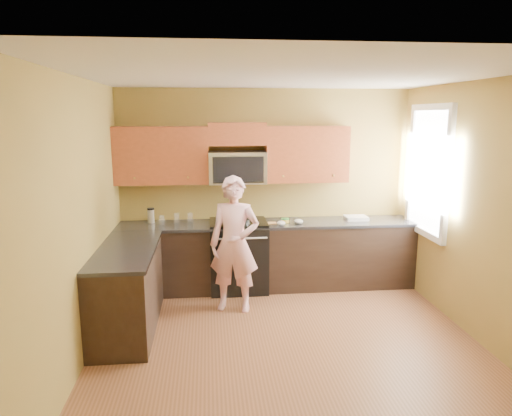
{
  "coord_description": "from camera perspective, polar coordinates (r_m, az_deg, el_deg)",
  "views": [
    {
      "loc": [
        -0.79,
        -4.37,
        2.33
      ],
      "look_at": [
        -0.2,
        1.3,
        1.2
      ],
      "focal_mm": 32.6,
      "sensor_mm": 36.0,
      "label": 1
    }
  ],
  "objects": [
    {
      "name": "stove",
      "position": [
        6.34,
        -2.16,
        -5.82
      ],
      "size": [
        0.76,
        0.65,
        0.95
      ],
      "primitive_type": null,
      "color": "black",
      "rests_on": "floor"
    },
    {
      "name": "cabinet_back_run",
      "position": [
        6.41,
        1.42,
        -5.94
      ],
      "size": [
        4.0,
        0.6,
        0.88
      ],
      "primitive_type": "cube",
      "color": "black",
      "rests_on": "floor"
    },
    {
      "name": "upper_cab_over_mw",
      "position": [
        6.23,
        -2.37,
        9.08
      ],
      "size": [
        0.76,
        0.33,
        0.3
      ],
      "primitive_type": "cube",
      "color": "brown",
      "rests_on": "wall_back"
    },
    {
      "name": "woman",
      "position": [
        5.59,
        -2.67,
        -4.46
      ],
      "size": [
        0.68,
        0.53,
        1.64
      ],
      "primitive_type": "imported",
      "rotation": [
        0.0,
        0.0,
        -0.25
      ],
      "color": "pink",
      "rests_on": "floor"
    },
    {
      "name": "glass_a",
      "position": [
        6.37,
        -9.71,
        -1.2
      ],
      "size": [
        0.08,
        0.08,
        0.12
      ],
      "primitive_type": "cylinder",
      "rotation": [
        0.0,
        0.0,
        0.16
      ],
      "color": "silver",
      "rests_on": "countertop_back"
    },
    {
      "name": "wall_back",
      "position": [
        6.5,
        1.12,
        2.53
      ],
      "size": [
        4.0,
        0.0,
        4.0
      ],
      "primitive_type": "plane",
      "rotation": [
        1.57,
        0.0,
        0.0
      ],
      "color": "olive",
      "rests_on": "ground"
    },
    {
      "name": "napkin_b",
      "position": [
        6.2,
        5.23,
        -1.67
      ],
      "size": [
        0.15,
        0.15,
        0.07
      ],
      "primitive_type": "ellipsoid",
      "rotation": [
        0.0,
        0.0,
        -0.22
      ],
      "color": "silver",
      "rests_on": "countertop_back"
    },
    {
      "name": "butter_tub",
      "position": [
        6.28,
        3.6,
        -1.8
      ],
      "size": [
        0.13,
        0.13,
        0.08
      ],
      "primitive_type": null,
      "rotation": [
        0.0,
        0.0,
        0.19
      ],
      "color": "yellow",
      "rests_on": "countertop_back"
    },
    {
      "name": "window",
      "position": [
        6.26,
        20.43,
        4.27
      ],
      "size": [
        0.06,
        1.06,
        1.66
      ],
      "primitive_type": null,
      "color": "white",
      "rests_on": "wall_right"
    },
    {
      "name": "cabinet_left_run",
      "position": [
        5.4,
        -15.48,
        -9.71
      ],
      "size": [
        0.6,
        1.6,
        0.88
      ],
      "primitive_type": "cube",
      "color": "black",
      "rests_on": "floor"
    },
    {
      "name": "upper_cab_right",
      "position": [
        6.41,
        6.11,
        3.25
      ],
      "size": [
        1.12,
        0.33,
        0.75
      ],
      "primitive_type": null,
      "color": "brown",
      "rests_on": "wall_back"
    },
    {
      "name": "glass_c",
      "position": [
        6.36,
        -8.07,
        -1.15
      ],
      "size": [
        0.08,
        0.08,
        0.12
      ],
      "primitive_type": "cylinder",
      "rotation": [
        0.0,
        0.0,
        -0.15
      ],
      "color": "silver",
      "rests_on": "countertop_back"
    },
    {
      "name": "travel_mug",
      "position": [
        6.42,
        -12.73,
        -1.77
      ],
      "size": [
        0.11,
        0.11,
        0.2
      ],
      "primitive_type": null,
      "rotation": [
        0.0,
        0.0,
        0.23
      ],
      "color": "silver",
      "rests_on": "countertop_back"
    },
    {
      "name": "glass_b",
      "position": [
        6.27,
        -11.5,
        -1.46
      ],
      "size": [
        0.07,
        0.07,
        0.12
      ],
      "primitive_type": "cylinder",
      "rotation": [
        0.0,
        0.0,
        -0.05
      ],
      "color": "silver",
      "rests_on": "countertop_back"
    },
    {
      "name": "upper_cab_left",
      "position": [
        6.3,
        -11.35,
        2.96
      ],
      "size": [
        1.22,
        0.33,
        0.75
      ],
      "primitive_type": null,
      "color": "brown",
      "rests_on": "wall_back"
    },
    {
      "name": "microwave",
      "position": [
        6.25,
        -2.3,
        3.1
      ],
      "size": [
        0.76,
        0.4,
        0.42
      ],
      "primitive_type": null,
      "color": "silver",
      "rests_on": "wall_back"
    },
    {
      "name": "countertop_left",
      "position": [
        5.25,
        -15.63,
        -5.02
      ],
      "size": [
        0.62,
        1.6,
        0.04
      ],
      "primitive_type": "cube",
      "color": "black",
      "rests_on": "cabinet_left_run"
    },
    {
      "name": "napkin_a",
      "position": [
        6.12,
        3.11,
        -1.85
      ],
      "size": [
        0.13,
        0.14,
        0.06
      ],
      "primitive_type": "ellipsoid",
      "rotation": [
        0.0,
        0.0,
        -0.16
      ],
      "color": "silver",
      "rests_on": "countertop_back"
    },
    {
      "name": "wall_front",
      "position": [
        2.69,
        11.75,
        -10.48
      ],
      "size": [
        4.0,
        0.0,
        4.0
      ],
      "primitive_type": "plane",
      "rotation": [
        -1.57,
        0.0,
        0.0
      ],
      "color": "olive",
      "rests_on": "ground"
    },
    {
      "name": "wall_right",
      "position": [
        5.28,
        26.1,
        -0.66
      ],
      "size": [
        0.0,
        4.0,
        4.0
      ],
      "primitive_type": "plane",
      "rotation": [
        1.57,
        0.0,
        -1.57
      ],
      "color": "olive",
      "rests_on": "ground"
    },
    {
      "name": "frying_pan",
      "position": [
        6.1,
        -1.88,
        -1.87
      ],
      "size": [
        0.33,
        0.48,
        0.06
      ],
      "primitive_type": null,
      "rotation": [
        0.0,
        0.0,
        -0.18
      ],
      "color": "black",
      "rests_on": "stove"
    },
    {
      "name": "wall_left",
      "position": [
        4.64,
        -20.91,
        -1.74
      ],
      "size": [
        0.0,
        4.0,
        4.0
      ],
      "primitive_type": "plane",
      "rotation": [
        1.57,
        0.0,
        1.57
      ],
      "color": "olive",
      "rests_on": "ground"
    },
    {
      "name": "countertop_back",
      "position": [
        6.28,
        1.45,
        -1.96
      ],
      "size": [
        4.0,
        0.62,
        0.04
      ],
      "primitive_type": "cube",
      "color": "black",
      "rests_on": "cabinet_back_run"
    },
    {
      "name": "floor",
      "position": [
        5.02,
        3.96,
        -16.49
      ],
      "size": [
        4.0,
        4.0,
        0.0
      ],
      "primitive_type": "plane",
      "color": "brown",
      "rests_on": "ground"
    },
    {
      "name": "toast_slice",
      "position": [
        6.2,
        1.99,
        -1.87
      ],
      "size": [
        0.11,
        0.11,
        0.01
      ],
      "primitive_type": "cube",
      "rotation": [
        0.0,
        0.0,
        -0.02
      ],
      "color": "#B27F47",
      "rests_on": "countertop_back"
    },
    {
      "name": "dish_towel",
      "position": [
        6.58,
        12.16,
        -1.19
      ],
      "size": [
        0.3,
        0.24,
        0.05
      ],
      "primitive_type": "cube",
      "rotation": [
        0.0,
        0.0,
        -0.01
      ],
      "color": "white",
      "rests_on": "countertop_back"
    },
    {
      "name": "ceiling",
      "position": [
        4.46,
        4.45,
        15.92
      ],
      "size": [
        4.0,
        4.0,
        0.0
      ],
      "primitive_type": "plane",
      "rotation": [
        3.14,
        0.0,
        0.0
      ],
      "color": "white",
      "rests_on": "ground"
    }
  ]
}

